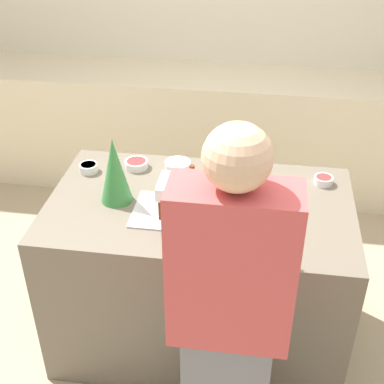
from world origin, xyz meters
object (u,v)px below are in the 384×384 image
candy_bowl_center_rear (323,180)px  gingerbread_house (181,196)px  decorative_tree (115,170)px  candy_bowl_front_corner (237,186)px  baking_tray (181,212)px  candy_bowl_far_left (136,164)px  person (229,321)px  candy_bowl_far_right (275,190)px  candy_bowl_near_tray_left (89,167)px  candy_bowl_behind_tray (249,169)px  candy_bowl_near_tray_right (178,166)px

candy_bowl_center_rear → gingerbread_house: bearing=-151.9°
decorative_tree → candy_bowl_front_corner: bearing=17.3°
baking_tray → candy_bowl_far_left: 0.49m
person → candy_bowl_far_right: bearing=79.9°
candy_bowl_near_tray_left → person: (0.83, -0.93, -0.06)m
gingerbread_house → decorative_tree: bearing=168.7°
gingerbread_house → baking_tray: bearing=-151.1°
candy_bowl_far_right → person: 0.87m
baking_tray → candy_bowl_center_rear: 0.77m
candy_bowl_far_right → candy_bowl_front_corner: (-0.19, 0.01, 0.00)m
gingerbread_house → candy_bowl_behind_tray: size_ratio=1.88×
decorative_tree → candy_bowl_center_rear: decorative_tree is taller
decorative_tree → candy_bowl_behind_tray: size_ratio=2.63×
candy_bowl_near_tray_left → candy_bowl_far_left: size_ratio=0.79×
candy_bowl_near_tray_right → person: bearing=-70.2°
candy_bowl_behind_tray → candy_bowl_front_corner: bearing=-105.8°
baking_tray → decorative_tree: 0.37m
baking_tray → decorative_tree: (-0.33, 0.07, 0.16)m
gingerbread_house → candy_bowl_front_corner: 0.35m
baking_tray → candy_bowl_far_left: bearing=128.4°
candy_bowl_near_tray_left → candy_bowl_front_corner: (0.79, -0.06, -0.00)m
decorative_tree → candy_bowl_front_corner: 0.62m
gingerbread_house → candy_bowl_center_rear: gingerbread_house is taller
baking_tray → candy_bowl_far_left: size_ratio=3.62×
person → candy_bowl_near_tray_left: bearing=131.8°
candy_bowl_near_tray_left → person: person is taller
candy_bowl_behind_tray → person: size_ratio=0.08×
candy_bowl_behind_tray → candy_bowl_near_tray_left: bearing=-172.2°
candy_bowl_center_rear → baking_tray: bearing=-151.9°
candy_bowl_behind_tray → candy_bowl_near_tray_right: size_ratio=0.92×
candy_bowl_near_tray_right → person: 1.07m
candy_bowl_far_right → candy_bowl_near_tray_right: 0.54m
gingerbread_house → candy_bowl_behind_tray: 0.52m
baking_tray → candy_bowl_near_tray_right: candy_bowl_near_tray_right is taller
candy_bowl_behind_tray → candy_bowl_far_right: bearing=-53.1°
candy_bowl_far_right → candy_bowl_front_corner: 0.19m
gingerbread_house → candy_bowl_near_tray_right: size_ratio=1.74×
gingerbread_house → candy_bowl_behind_tray: gingerbread_house is taller
gingerbread_house → candy_bowl_behind_tray: bearing=55.1°
candy_bowl_far_left → gingerbread_house: bearing=-51.6°
candy_bowl_near_tray_left → candy_bowl_behind_tray: bearing=7.8°
candy_bowl_front_corner → candy_bowl_far_right: bearing=-2.1°
baking_tray → candy_bowl_near_tray_right: (-0.08, 0.39, 0.03)m
candy_bowl_behind_tray → person: bearing=-90.7°
person → candy_bowl_front_corner: bearing=92.5°
candy_bowl_near_tray_left → candy_bowl_front_corner: size_ratio=0.75×
candy_bowl_center_rear → candy_bowl_near_tray_left: bearing=-177.4°
candy_bowl_behind_tray → candy_bowl_far_left: size_ratio=1.01×
baking_tray → candy_bowl_near_tray_right: 0.39m
candy_bowl_behind_tray → candy_bowl_center_rear: bearing=-8.9°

